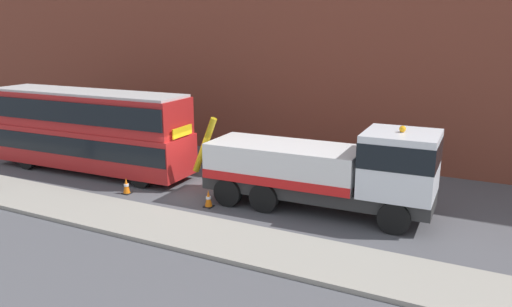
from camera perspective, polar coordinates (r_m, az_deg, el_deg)
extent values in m
plane|color=#4C4C51|center=(22.30, -6.63, -4.19)|extent=(120.00, 120.00, 0.00)
cube|color=gray|center=(19.14, -13.62, -7.46)|extent=(60.00, 2.80, 0.15)
cube|color=brown|center=(27.92, 1.99, 16.28)|extent=(60.00, 1.20, 16.00)
cube|color=#2D2D2D|center=(19.72, 6.78, -4.07)|extent=(9.06, 2.49, 0.55)
cube|color=silver|center=(18.62, 16.28, -1.10)|extent=(2.68, 2.68, 2.30)
cube|color=black|center=(18.51, 16.38, 0.24)|extent=(2.71, 2.71, 0.90)
cube|color=silver|center=(19.87, 3.31, -0.92)|extent=(6.18, 2.79, 1.40)
cube|color=red|center=(20.01, 3.28, -2.36)|extent=(6.18, 2.84, 0.36)
cylinder|color=#B79914|center=(21.40, -5.94, 0.97)|extent=(1.24, 0.32, 2.52)
sphere|color=orange|center=(18.33, 16.56, 2.73)|extent=(0.24, 0.24, 0.24)
cylinder|color=black|center=(20.15, 16.74, -5.03)|extent=(1.17, 0.38, 1.16)
cylinder|color=black|center=(18.08, 15.65, -7.19)|extent=(1.17, 0.38, 1.16)
cylinder|color=black|center=(21.35, 3.37, -3.33)|extent=(1.17, 0.38, 1.16)
cylinder|color=black|center=(19.41, 0.92, -5.14)|extent=(1.17, 0.38, 1.16)
cylinder|color=black|center=(21.96, -0.51, -2.80)|extent=(1.17, 0.38, 1.16)
cylinder|color=black|center=(20.08, -3.26, -4.48)|extent=(1.17, 0.38, 1.16)
cube|color=#AD1E1E|center=(26.01, -18.61, 0.78)|extent=(11.07, 2.84, 1.90)
cube|color=#AD1E1E|center=(25.67, -18.93, 4.69)|extent=(10.85, 2.73, 1.70)
cube|color=black|center=(25.96, -18.65, 1.31)|extent=(10.96, 2.89, 0.90)
cube|color=black|center=(25.66, -18.94, 4.91)|extent=(10.74, 2.88, 1.00)
cube|color=#B2B2B2|center=(25.55, -19.09, 6.70)|extent=(10.63, 2.63, 0.12)
cube|color=yellow|center=(22.34, -8.51, 2.52)|extent=(0.11, 1.50, 0.44)
cylinder|color=black|center=(24.57, -10.10, -1.30)|extent=(1.05, 0.33, 1.04)
cylinder|color=black|center=(22.92, -13.20, -2.61)|extent=(1.05, 0.33, 1.04)
cylinder|color=black|center=(29.23, -21.75, 0.39)|extent=(1.05, 0.33, 1.04)
cylinder|color=black|center=(27.85, -24.95, -0.59)|extent=(1.05, 0.33, 1.04)
cone|color=orange|center=(22.28, -14.74, -3.62)|extent=(0.32, 0.32, 0.72)
cylinder|color=white|center=(22.27, -14.74, -3.54)|extent=(0.21, 0.21, 0.10)
cube|color=black|center=(22.39, -14.68, -4.45)|extent=(0.36, 0.36, 0.04)
cone|color=orange|center=(20.09, -5.51, -5.19)|extent=(0.32, 0.32, 0.72)
cylinder|color=white|center=(20.08, -5.51, -5.09)|extent=(0.21, 0.21, 0.10)
cube|color=black|center=(20.20, -5.49, -6.10)|extent=(0.36, 0.36, 0.04)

